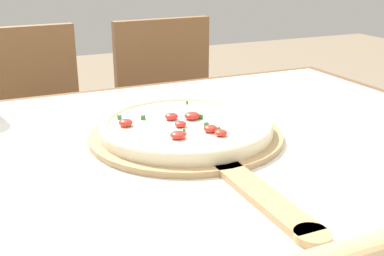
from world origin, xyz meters
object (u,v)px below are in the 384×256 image
(pizza_peel, at_px, (191,139))
(chair_right, at_px, (174,122))
(pizza, at_px, (186,126))
(chair_left, at_px, (33,143))

(pizza_peel, bearing_deg, chair_right, 70.42)
(pizza_peel, distance_m, pizza, 0.03)
(pizza_peel, xyz_separation_m, chair_left, (-0.23, 0.81, -0.26))
(chair_left, height_order, chair_right, same)
(pizza_peel, relative_size, chair_right, 0.69)
(pizza_peel, xyz_separation_m, pizza, (-0.00, 0.02, 0.02))
(chair_right, bearing_deg, chair_left, 177.26)
(chair_left, bearing_deg, chair_right, -3.30)
(pizza_peel, relative_size, pizza, 1.81)
(chair_left, relative_size, chair_right, 1.00)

